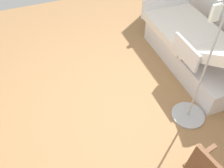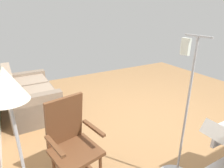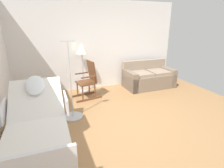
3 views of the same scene
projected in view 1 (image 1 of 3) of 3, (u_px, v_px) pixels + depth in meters
name	position (u px, v px, depth m)	size (l,w,h in m)	color
ground_plane	(93.00, 105.00, 3.46)	(6.35, 6.35, 0.00)	#9E7247
hospital_bed	(198.00, 49.00, 3.83)	(1.05, 2.07, 1.10)	silver
iv_pole	(191.00, 104.00, 3.14)	(0.44, 0.44, 1.69)	#B2B5BA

